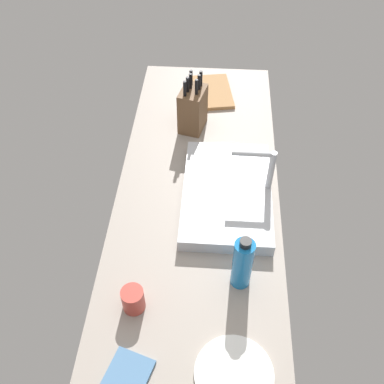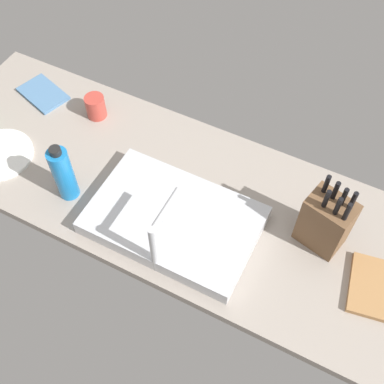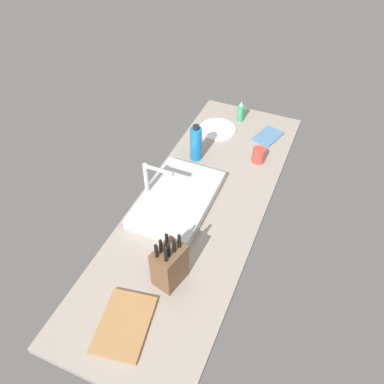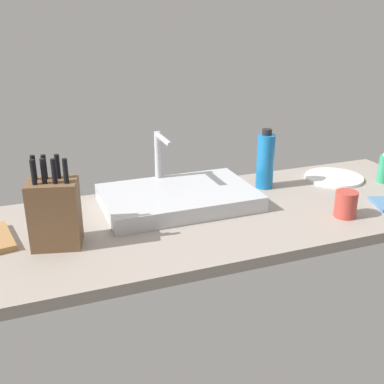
% 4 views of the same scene
% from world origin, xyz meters
% --- Properties ---
extents(countertop_slab, '(1.92, 0.65, 0.04)m').
position_xyz_m(countertop_slab, '(0.00, 0.00, 0.02)').
color(countertop_slab, gray).
rests_on(countertop_slab, ground).
extents(sink_basin, '(0.53, 0.34, 0.05)m').
position_xyz_m(sink_basin, '(-0.03, 0.11, 0.06)').
color(sink_basin, '#B7BABF').
rests_on(sink_basin, countertop_slab).
extents(faucet, '(0.06, 0.16, 0.23)m').
position_xyz_m(faucet, '(-0.06, 0.25, 0.18)').
color(faucet, '#B7BABF').
rests_on(faucet, countertop_slab).
extents(knife_block, '(0.16, 0.13, 0.27)m').
position_xyz_m(knife_block, '(-0.47, -0.05, 0.14)').
color(knife_block, brown).
rests_on(knife_block, countertop_slab).
extents(cutting_board, '(0.31, 0.24, 0.02)m').
position_xyz_m(cutting_board, '(-0.73, 0.03, 0.04)').
color(cutting_board, '#9E7042').
rests_on(cutting_board, countertop_slab).
extents(soap_bottle, '(0.04, 0.04, 0.14)m').
position_xyz_m(soap_bottle, '(0.81, 0.05, 0.10)').
color(soap_bottle, '#2D9966').
rests_on(soap_bottle, countertop_slab).
extents(water_bottle, '(0.07, 0.07, 0.23)m').
position_xyz_m(water_bottle, '(0.34, 0.17, 0.14)').
color(water_bottle, '#1970B7').
rests_on(water_bottle, countertop_slab).
extents(dinner_plate, '(0.23, 0.23, 0.01)m').
position_xyz_m(dinner_plate, '(0.65, 0.15, 0.04)').
color(dinner_plate, white).
rests_on(dinner_plate, countertop_slab).
extents(dish_towel, '(0.22, 0.17, 0.01)m').
position_xyz_m(dish_towel, '(0.70, -0.17, 0.04)').
color(dish_towel, teal).
rests_on(dish_towel, countertop_slab).
extents(coffee_mug, '(0.07, 0.07, 0.09)m').
position_xyz_m(coffee_mug, '(0.45, -0.18, 0.08)').
color(coffee_mug, '#B23D33').
rests_on(coffee_mug, countertop_slab).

